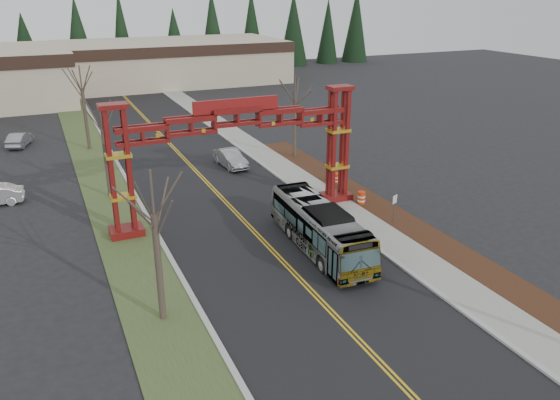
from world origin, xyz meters
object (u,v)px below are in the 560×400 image
bare_tree_median_near (154,216)px  street_sign (395,204)px  parked_car_far_a (20,139)px  bare_tree_right_far (295,99)px  gateway_arch (237,136)px  barrel_mid (343,185)px  transit_bus (320,228)px  barrel_south (361,198)px  barrel_north (337,179)px  bare_tree_median_far (82,89)px  retail_building_east (171,62)px  silver_sedan (230,158)px  bare_tree_median_mid (102,130)px

bare_tree_median_near → street_sign: size_ratio=3.64×
parked_car_far_a → bare_tree_right_far: (24.49, -15.38, 4.99)m
gateway_arch → street_sign: 11.83m
street_sign → barrel_mid: (0.25, 7.33, -1.07)m
transit_bus → street_sign: transit_bus is taller
barrel_south → barrel_north: 4.87m
gateway_arch → barrel_south: size_ratio=16.84×
bare_tree_median_near → transit_bus: bearing=19.2°
bare_tree_median_far → bare_tree_right_far: bearing=-31.8°
retail_building_east → barrel_south: retail_building_east is taller
silver_sedan → bare_tree_right_far: 8.29m
street_sign → barrel_north: 8.93m
retail_building_east → bare_tree_median_mid: bearing=-108.4°
silver_sedan → bare_tree_median_near: bearing=-121.6°
retail_building_east → transit_bus: size_ratio=3.53×
barrel_south → transit_bus: bearing=-140.2°
transit_bus → bare_tree_median_mid: 18.87m
retail_building_east → street_sign: size_ratio=17.56×
bare_tree_right_far → street_sign: (-0.60, -17.43, -4.16)m
bare_tree_median_far → bare_tree_median_near: bearing=-90.0°
silver_sedan → barrel_north: silver_sedan is taller
retail_building_east → bare_tree_median_far: 43.07m
gateway_arch → transit_bus: 8.81m
parked_car_far_a → bare_tree_median_near: bare_tree_median_near is taller
retail_building_east → parked_car_far_a: bearing=-125.1°
bare_tree_median_far → bare_tree_right_far: 21.18m
bare_tree_median_mid → silver_sedan: bearing=17.8°
barrel_north → bare_tree_median_mid: bearing=165.2°
bare_tree_median_near → barrel_south: (17.28, 9.16, -5.07)m
gateway_arch → bare_tree_median_near: size_ratio=2.31×
bare_tree_median_mid → street_sign: (17.40, -13.58, -3.90)m
bare_tree_median_mid → bare_tree_median_far: (0.00, 15.00, 0.70)m
retail_building_east → street_sign: retail_building_east is taller
retail_building_east → barrel_mid: 60.36m
parked_car_far_a → bare_tree_median_far: size_ratio=0.52×
transit_bus → street_sign: 6.73m
bare_tree_median_mid → retail_building_east: bearing=71.6°
parked_car_far_a → barrel_mid: parked_car_far_a is taller
parked_car_far_a → silver_sedan: bearing=156.3°
retail_building_east → bare_tree_right_far: 50.24m
transit_bus → barrel_south: size_ratio=9.97×
transit_bus → street_sign: bearing=14.7°
retail_building_east → bare_tree_median_near: 74.98m
transit_bus → gateway_arch: bearing=114.6°
bare_tree_right_far → barrel_north: (-0.12, -8.57, -5.23)m
bare_tree_median_far → barrel_south: bearing=-54.9°
gateway_arch → bare_tree_right_far: (10.00, 11.76, -0.26)m
gateway_arch → bare_tree_median_mid: size_ratio=2.44×
retail_building_east → bare_tree_median_mid: size_ratio=5.09×
parked_car_far_a → bare_tree_median_near: size_ratio=0.56×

